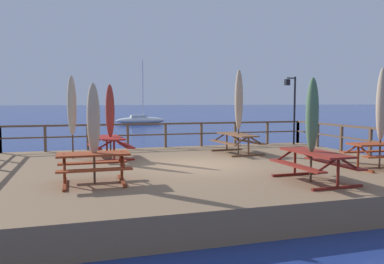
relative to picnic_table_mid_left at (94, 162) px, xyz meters
The scene contains 17 objects.
ground_plane 4.08m from the picnic_table_mid_left, 30.66° to the left, with size 600.00×600.00×0.00m, color navy.
wooden_deck 3.98m from the picnic_table_mid_left, 30.66° to the left, with size 13.63×10.08×0.70m, color #846647.
railing_waterside_far 7.64m from the picnic_table_mid_left, 64.09° to the left, with size 13.43×0.10×1.09m.
railing_side_right 10.20m from the picnic_table_mid_left, 11.19° to the left, with size 0.10×9.88×1.09m.
picnic_table_mid_left is the anchor object (origin of this frame).
picnic_table_mid_right 4.34m from the picnic_table_mid_left, 80.30° to the left, with size 1.56×2.06×0.78m.
picnic_table_mid_centre 7.00m from the picnic_table_mid_left, 36.71° to the left, with size 1.58×2.26×0.78m.
picnic_table_front_right 8.51m from the picnic_table_mid_left, ahead, with size 2.04×1.52×0.78m.
picnic_table_back_right 5.54m from the picnic_table_mid_left, 13.77° to the right, with size 1.47×2.15×0.78m.
patio_umbrella_tall_back_left 1.03m from the picnic_table_mid_left, 70.56° to the left, with size 0.32×0.32×2.49m.
patio_umbrella_tall_mid_left 4.54m from the picnic_table_mid_left, 80.24° to the left, with size 0.32×0.32×2.65m.
patio_umbrella_tall_mid_right 7.19m from the picnic_table_mid_left, 36.32° to the left, with size 0.32×0.32×3.27m.
patio_umbrella_short_back 8.56m from the picnic_table_mid_left, ahead, with size 0.32×0.32×3.05m.
patio_umbrella_short_front 5.57m from the picnic_table_mid_left, 13.27° to the right, with size 0.32×0.32×2.64m.
patio_umbrella_tall_front 4.74m from the picnic_table_mid_left, 97.07° to the left, with size 0.32×0.32×2.96m.
lamp_post_hooked 11.29m from the picnic_table_mid_left, 34.02° to the left, with size 0.66×0.32×3.20m.
sailboat_distant 36.97m from the picnic_table_mid_left, 79.44° to the left, with size 6.07×1.97×7.72m.
Camera 1 is at (-3.65, -11.56, 2.73)m, focal length 35.66 mm.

